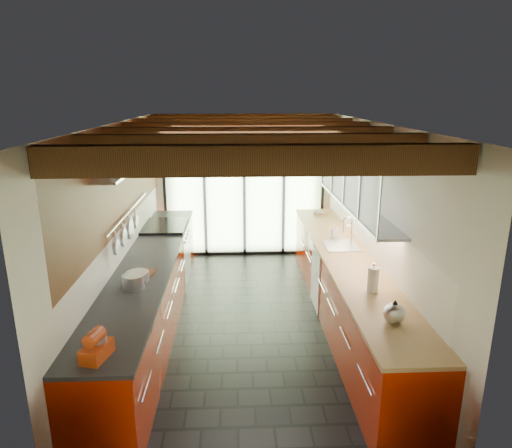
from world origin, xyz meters
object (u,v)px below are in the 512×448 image
(kettle, at_px, (394,312))
(soap_bottle, at_px, (335,232))
(paper_towel, at_px, (373,280))
(bowl, at_px, (318,213))
(stand_mixer, at_px, (97,346))

(kettle, relative_size, soap_bottle, 1.41)
(soap_bottle, bearing_deg, kettle, -90.00)
(paper_towel, distance_m, soap_bottle, 1.88)
(kettle, distance_m, paper_towel, 0.67)
(kettle, relative_size, bowl, 1.38)
(stand_mixer, distance_m, bowl, 5.05)
(stand_mixer, distance_m, kettle, 2.58)
(soap_bottle, bearing_deg, stand_mixer, -130.10)
(kettle, xyz_separation_m, paper_towel, (0.00, 0.67, 0.03))
(paper_towel, height_order, soap_bottle, paper_towel)
(kettle, xyz_separation_m, bowl, (0.00, 3.90, -0.08))
(paper_towel, distance_m, bowl, 3.23)
(paper_towel, xyz_separation_m, soap_bottle, (0.00, 1.88, -0.04))
(kettle, bearing_deg, soap_bottle, 90.00)
(paper_towel, bearing_deg, soap_bottle, 90.00)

